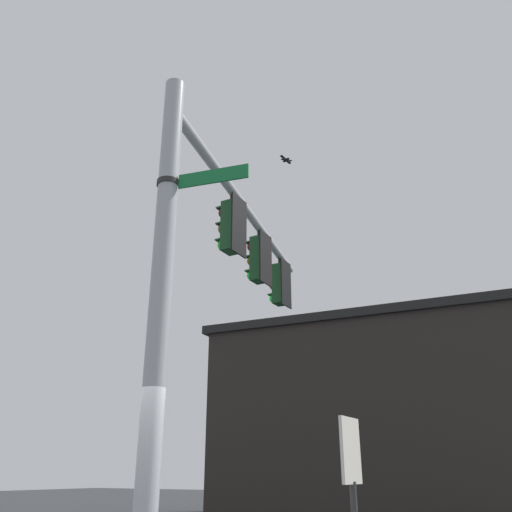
% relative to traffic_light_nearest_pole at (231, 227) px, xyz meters
% --- Properties ---
extents(signal_pole, '(0.30, 0.30, 7.29)m').
position_rel_traffic_light_nearest_pole_xyz_m(signal_pole, '(-2.66, -0.56, -2.33)').
color(signal_pole, '#ADB2B7').
rests_on(signal_pole, ground).
extents(mast_arm, '(7.36, 1.68, 0.19)m').
position_rel_traffic_light_nearest_pole_xyz_m(mast_arm, '(1.00, 0.18, 0.79)').
color(mast_arm, '#ADB2B7').
extents(traffic_light_nearest_pole, '(0.54, 0.49, 1.31)m').
position_rel_traffic_light_nearest_pole_xyz_m(traffic_light_nearest_pole, '(0.00, 0.00, 0.00)').
color(traffic_light_nearest_pole, black).
extents(traffic_light_mid_inner, '(0.54, 0.49, 1.31)m').
position_rel_traffic_light_nearest_pole_xyz_m(traffic_light_mid_inner, '(1.78, 0.36, 0.00)').
color(traffic_light_mid_inner, black).
extents(traffic_light_mid_outer, '(0.54, 0.49, 1.31)m').
position_rel_traffic_light_nearest_pole_xyz_m(traffic_light_mid_outer, '(3.57, 0.73, 0.00)').
color(traffic_light_mid_outer, black).
extents(street_name_sign, '(0.44, 1.40, 0.22)m').
position_rel_traffic_light_nearest_pole_xyz_m(street_name_sign, '(-2.60, -0.87, -0.51)').
color(street_name_sign, '#147238').
extents(bird_flying, '(0.44, 0.29, 0.15)m').
position_rel_traffic_light_nearest_pole_xyz_m(bird_flying, '(4.64, 0.96, 4.37)').
color(bird_flying, black).
extents(storefront_building, '(8.48, 12.41, 6.59)m').
position_rel_traffic_light_nearest_pole_xyz_m(storefront_building, '(12.01, 0.53, -2.67)').
color(storefront_building, '#282321').
rests_on(storefront_building, ground).
extents(tree_by_storefront, '(3.31, 3.31, 6.79)m').
position_rel_traffic_light_nearest_pole_xyz_m(tree_by_storefront, '(13.09, 2.86, -0.89)').
color(tree_by_storefront, '#4C3823').
rests_on(tree_by_storefront, ground).
extents(historical_marker, '(0.60, 0.08, 2.13)m').
position_rel_traffic_light_nearest_pole_xyz_m(historical_marker, '(-1.56, -2.74, -4.57)').
color(historical_marker, '#333333').
rests_on(historical_marker, ground).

